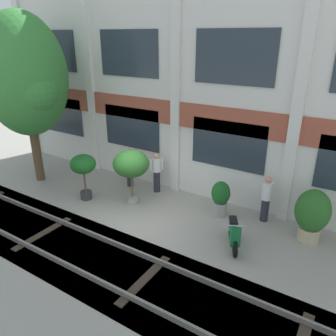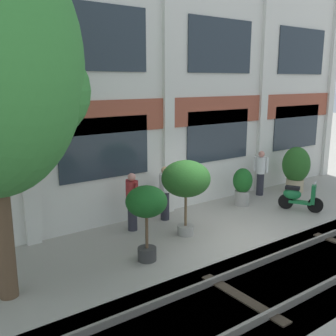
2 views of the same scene
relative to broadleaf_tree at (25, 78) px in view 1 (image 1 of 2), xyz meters
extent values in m
plane|color=#9E998E|center=(5.44, -0.38, -4.25)|extent=(80.00, 80.00, 0.00)
cube|color=silver|center=(5.44, 2.55, 0.09)|extent=(16.97, 0.50, 8.68)
cube|color=#9E4C38|center=(5.44, 2.28, -1.15)|extent=(16.97, 0.06, 0.90)
cube|color=silver|center=(-3.05, 2.24, 0.09)|extent=(0.36, 0.16, 8.68)
cube|color=silver|center=(1.19, 2.24, 0.09)|extent=(0.36, 0.16, 8.68)
cube|color=silver|center=(5.44, 2.24, 0.09)|extent=(0.36, 0.16, 8.68)
cube|color=silver|center=(9.68, 2.24, 0.09)|extent=(0.36, 0.16, 8.68)
cube|color=#28333D|center=(-0.93, 2.27, -2.00)|extent=(2.72, 0.04, 1.70)
cube|color=#28333D|center=(3.31, 2.27, -2.00)|extent=(2.72, 0.04, 1.70)
cube|color=#28333D|center=(7.56, 2.27, -2.00)|extent=(2.72, 0.04, 1.70)
cube|color=#28333D|center=(-0.93, 2.27, 0.90)|extent=(2.72, 0.04, 1.70)
cube|color=#28333D|center=(3.31, 2.27, 0.90)|extent=(2.72, 0.04, 1.70)
cube|color=#28333D|center=(7.56, 2.27, 0.90)|extent=(2.72, 0.04, 1.70)
cube|color=#5B5449|center=(5.44, -2.71, -4.39)|extent=(24.97, 2.80, 0.28)
cube|color=slate|center=(5.44, -3.43, -4.18)|extent=(24.97, 0.07, 0.15)
cube|color=slate|center=(5.44, -1.99, -4.18)|extent=(24.97, 0.07, 0.15)
cube|color=#382D23|center=(3.58, -2.71, -4.24)|extent=(0.24, 2.10, 0.03)
cube|color=#382D23|center=(7.51, -2.71, -4.24)|extent=(0.24, 2.10, 0.03)
cylinder|color=brown|center=(0.00, 0.00, -2.72)|extent=(0.36, 0.36, 3.07)
ellipsoid|color=#388438|center=(0.00, 0.00, 0.11)|extent=(3.26, 3.26, 4.70)
sphere|color=#388438|center=(-0.82, 0.20, -0.36)|extent=(1.79, 1.79, 1.79)
sphere|color=#388438|center=(0.82, -0.20, -0.36)|extent=(1.79, 1.79, 1.79)
cylinder|color=#333333|center=(3.00, -0.26, -4.10)|extent=(0.44, 0.44, 0.31)
cylinder|color=brown|center=(3.00, -0.26, -3.46)|extent=(0.07, 0.07, 0.97)
ellipsoid|color=#19561E|center=(3.00, -0.26, -2.83)|extent=(0.94, 0.94, 0.71)
cylinder|color=gray|center=(4.69, 0.43, -4.13)|extent=(0.45, 0.45, 0.26)
cylinder|color=brown|center=(4.69, 0.43, -3.44)|extent=(0.07, 0.07, 1.11)
ellipsoid|color=#286023|center=(4.69, 0.43, -2.70)|extent=(1.29, 1.29, 0.96)
cylinder|color=gray|center=(7.80, 1.32, -4.01)|extent=(0.49, 0.49, 0.49)
ellipsoid|color=#19561E|center=(7.80, 1.32, -3.41)|extent=(0.64, 0.64, 0.82)
cylinder|color=tan|center=(10.69, 1.37, -4.03)|extent=(0.64, 0.64, 0.45)
ellipsoid|color=#286023|center=(10.69, 1.37, -3.24)|extent=(1.01, 1.01, 1.32)
cylinder|color=black|center=(9.10, -0.57, -4.01)|extent=(0.31, 0.47, 0.48)
cylinder|color=black|center=(8.68, 0.23, -4.01)|extent=(0.31, 0.47, 0.48)
cube|color=#196B38|center=(8.88, -0.16, -3.97)|extent=(0.53, 0.71, 0.08)
ellipsoid|color=#196B38|center=(8.76, 0.07, -3.73)|extent=(0.49, 0.62, 0.36)
cube|color=black|center=(8.76, 0.07, -3.53)|extent=(0.40, 0.49, 0.10)
cube|color=#196B38|center=(9.06, -0.50, -3.67)|extent=(0.30, 0.24, 0.60)
cylinder|color=#B7B7BF|center=(9.07, -0.51, -3.29)|extent=(0.46, 0.26, 0.03)
cylinder|color=#282833|center=(3.70, 1.55, -3.80)|extent=(0.26, 0.26, 0.90)
cylinder|color=maroon|center=(3.70, 1.55, -3.10)|extent=(0.34, 0.34, 0.50)
sphere|color=tan|center=(3.70, 1.55, -2.74)|extent=(0.22, 0.22, 0.22)
cylinder|color=maroon|center=(3.69, 1.76, -3.07)|extent=(0.09, 0.09, 0.45)
cylinder|color=maroon|center=(3.72, 1.33, -3.07)|extent=(0.09, 0.09, 0.45)
cylinder|color=#282833|center=(9.21, 1.78, -3.85)|extent=(0.26, 0.26, 0.80)
cylinder|color=silver|center=(9.21, 1.78, -3.15)|extent=(0.34, 0.34, 0.60)
sphere|color=tan|center=(9.21, 1.78, -2.74)|extent=(0.22, 0.22, 0.22)
cylinder|color=silver|center=(9.11, 1.98, -3.12)|extent=(0.09, 0.09, 0.54)
cylinder|color=silver|center=(9.31, 1.58, -3.12)|extent=(0.09, 0.09, 0.54)
cylinder|color=#282833|center=(4.92, 1.71, -3.82)|extent=(0.26, 0.26, 0.86)
cylinder|color=silver|center=(4.92, 1.71, -3.12)|extent=(0.34, 0.34, 0.54)
sphere|color=tan|center=(4.92, 1.71, -2.74)|extent=(0.22, 0.22, 0.22)
cylinder|color=silver|center=(4.77, 1.55, -3.09)|extent=(0.09, 0.09, 0.48)
cylinder|color=silver|center=(5.07, 1.86, -3.09)|extent=(0.09, 0.09, 0.48)
camera|label=1|loc=(11.57, -8.03, 1.56)|focal=35.00mm
camera|label=2|loc=(-1.56, -7.35, -0.18)|focal=42.00mm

